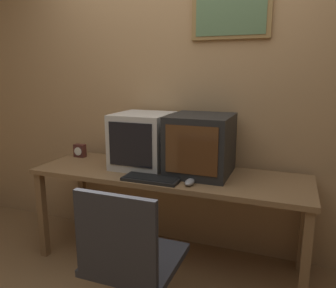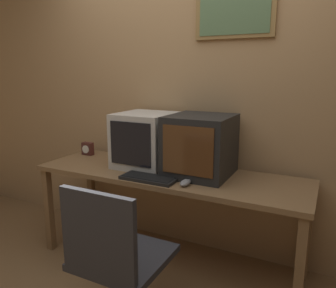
% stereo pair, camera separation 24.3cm
% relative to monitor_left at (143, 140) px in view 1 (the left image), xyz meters
% --- Properties ---
extents(wall_back, '(8.00, 0.08, 2.60)m').
position_rel_monitor_left_xyz_m(wall_back, '(0.25, 0.31, 0.34)').
color(wall_back, tan).
rests_on(wall_back, ground_plane).
extents(desk, '(2.07, 0.64, 0.75)m').
position_rel_monitor_left_xyz_m(desk, '(0.24, -0.08, -0.29)').
color(desk, olive).
rests_on(desk, ground_plane).
extents(monitor_left, '(0.42, 0.45, 0.43)m').
position_rel_monitor_left_xyz_m(monitor_left, '(0.00, 0.00, 0.00)').
color(monitor_left, beige).
rests_on(monitor_left, desk).
extents(monitor_right, '(0.45, 0.48, 0.44)m').
position_rel_monitor_left_xyz_m(monitor_right, '(0.47, -0.02, 0.01)').
color(monitor_right, black).
rests_on(monitor_right, desk).
extents(keyboard_main, '(0.40, 0.17, 0.03)m').
position_rel_monitor_left_xyz_m(keyboard_main, '(0.20, -0.31, -0.20)').
color(keyboard_main, black).
rests_on(keyboard_main, desk).
extents(mouse_near_keyboard, '(0.06, 0.12, 0.04)m').
position_rel_monitor_left_xyz_m(mouse_near_keyboard, '(0.48, -0.30, -0.19)').
color(mouse_near_keyboard, gray).
rests_on(mouse_near_keyboard, desk).
extents(desk_clock, '(0.10, 0.06, 0.11)m').
position_rel_monitor_left_xyz_m(desk_clock, '(-0.66, 0.07, -0.16)').
color(desk_clock, '#4C231E').
rests_on(desk_clock, desk).
extents(office_chair, '(0.51, 0.51, 0.92)m').
position_rel_monitor_left_xyz_m(office_chair, '(0.33, -0.87, -0.57)').
color(office_chair, black).
rests_on(office_chair, ground_plane).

